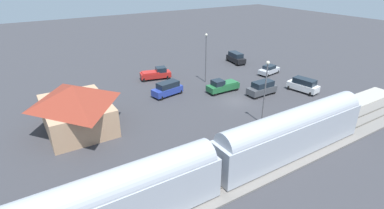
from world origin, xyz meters
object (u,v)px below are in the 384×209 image
at_px(sedan_silver, 269,70).
at_px(pedestrian_on_platform, 321,109).
at_px(suv_blue, 168,89).
at_px(pickup_green, 222,86).
at_px(passenger_train, 102,205).
at_px(light_pole_lot_center, 206,53).
at_px(light_pole_near_platform, 265,86).
at_px(suv_charcoal, 262,88).
at_px(suv_black, 236,58).
at_px(suv_white, 303,85).
at_px(pickup_red, 156,74).
at_px(station_building, 76,107).

bearing_deg(sedan_silver, pedestrian_on_platform, 155.89).
height_order(suv_blue, pickup_green, suv_blue).
relative_size(passenger_train, light_pole_lot_center, 6.95).
bearing_deg(light_pole_near_platform, suv_charcoal, -44.19).
relative_size(suv_black, light_pole_lot_center, 0.60).
bearing_deg(suv_charcoal, pickup_green, 46.21).
distance_m(suv_blue, suv_white, 21.92).
bearing_deg(sedan_silver, pickup_red, 65.22).
bearing_deg(pickup_red, pickup_green, -150.35).
distance_m(station_building, suv_charcoal, 27.47).
bearing_deg(passenger_train, suv_black, -51.47).
xyz_separation_m(suv_black, light_pole_near_platform, (-22.81, 14.65, 4.02)).
relative_size(suv_blue, suv_white, 1.00).
xyz_separation_m(station_building, pickup_green, (0.08, -22.56, -1.91)).
bearing_deg(pickup_red, suv_charcoal, -144.96).
height_order(suv_blue, light_pole_near_platform, light_pole_near_platform).
xyz_separation_m(suv_charcoal, pickup_green, (4.33, 4.52, -0.12)).
distance_m(pickup_red, light_pole_lot_center, 9.94).
bearing_deg(suv_white, station_building, 78.58).
relative_size(station_building, suv_charcoal, 2.19).
height_order(sedan_silver, suv_black, suv_black).
distance_m(pedestrian_on_platform, pickup_green, 15.31).
bearing_deg(passenger_train, station_building, -6.97).
distance_m(passenger_train, pedestrian_on_platform, 30.44).
relative_size(station_building, suv_black, 2.10).
distance_m(station_building, suv_black, 36.90).
bearing_deg(pickup_red, light_pole_near_platform, -169.53).
relative_size(passenger_train, light_pole_near_platform, 7.14).
xyz_separation_m(station_building, light_pole_lot_center, (5.29, -22.82, 2.34)).
xyz_separation_m(suv_white, pickup_red, (18.13, 17.55, -0.12)).
xyz_separation_m(sedan_silver, suv_charcoal, (-6.68, 8.35, 0.27)).
xyz_separation_m(passenger_train, pedestrian_on_platform, (3.76, -30.17, -1.58)).
distance_m(suv_white, pickup_green, 13.11).
bearing_deg(sedan_silver, pickup_green, 100.32).
bearing_deg(suv_black, light_pole_lot_center, 117.44).
bearing_deg(suv_white, pedestrian_on_platform, 142.28).
xyz_separation_m(suv_white, suv_black, (18.41, -1.27, 0.00)).
distance_m(suv_blue, light_pole_lot_center, 9.63).
distance_m(station_building, light_pole_near_platform, 23.31).
distance_m(suv_blue, suv_charcoal, 14.88).
relative_size(suv_charcoal, suv_black, 0.96).
bearing_deg(suv_blue, station_building, 103.44).
height_order(station_building, pickup_green, station_building).
height_order(pedestrian_on_platform, suv_white, suv_white).
bearing_deg(station_building, light_pole_near_platform, -118.86).
relative_size(station_building, pickup_green, 1.99).
relative_size(passenger_train, suv_white, 11.45).
xyz_separation_m(suv_black, light_pole_lot_center, (-6.31, 12.15, 4.13)).
distance_m(sedan_silver, light_pole_near_platform, 20.79).
bearing_deg(light_pole_lot_center, passenger_train, 132.95).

